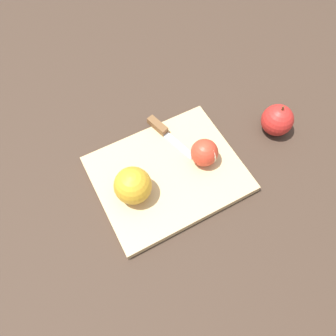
{
  "coord_description": "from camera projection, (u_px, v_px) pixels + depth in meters",
  "views": [
    {
      "loc": [
        -0.14,
        -0.35,
        0.71
      ],
      "look_at": [
        0.0,
        0.0,
        0.04
      ],
      "focal_mm": 35.0,
      "sensor_mm": 36.0,
      "label": 1
    }
  ],
  "objects": [
    {
      "name": "apple_half_left",
      "position": [
        133.0,
        186.0,
        0.72
      ],
      "size": [
        0.09,
        0.09,
        0.09
      ],
      "rotation": [
        0.0,
        0.0,
        4.32
      ],
      "color": "gold",
      "rests_on": "cutting_board"
    },
    {
      "name": "ground_plane",
      "position": [
        168.0,
        176.0,
        0.8
      ],
      "size": [
        4.0,
        4.0,
        0.0
      ],
      "primitive_type": "plane",
      "color": "#38281E"
    },
    {
      "name": "cutting_board",
      "position": [
        168.0,
        174.0,
        0.79
      ],
      "size": [
        0.37,
        0.31,
        0.02
      ],
      "color": "tan",
      "rests_on": "ground_plane"
    },
    {
      "name": "apple_whole",
      "position": [
        277.0,
        120.0,
        0.83
      ],
      "size": [
        0.08,
        0.08,
        0.09
      ],
      "color": "red",
      "rests_on": "ground_plane"
    },
    {
      "name": "apple_half_right",
      "position": [
        205.0,
        153.0,
        0.77
      ],
      "size": [
        0.07,
        0.07,
        0.07
      ],
      "rotation": [
        0.0,
        0.0,
        0.28
      ],
      "color": "red",
      "rests_on": "cutting_board"
    },
    {
      "name": "knife",
      "position": [
        161.0,
        129.0,
        0.84
      ],
      "size": [
        0.08,
        0.15,
        0.02
      ],
      "rotation": [
        0.0,
        0.0,
        -1.18
      ],
      "color": "silver",
      "rests_on": "cutting_board"
    }
  ]
}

